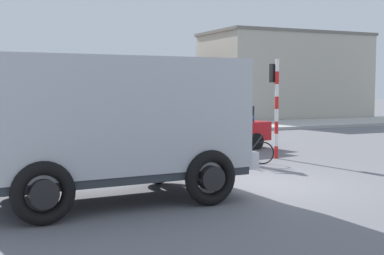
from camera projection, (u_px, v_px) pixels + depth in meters
The scene contains 9 objects.
ground_plane at pixel (256, 185), 12.47m from camera, with size 120.00×120.00×0.00m, color slate.
sidewalk_far at pixel (97, 131), 26.07m from camera, with size 80.00×5.00×0.16m, color #ADADA8.
truck_foreground at pixel (112, 120), 10.59m from camera, with size 5.53×3.04×2.90m.
cyclist at pixel (246, 136), 15.60m from camera, with size 1.63×0.75×1.72m.
traffic_light_pole at pixel (275, 94), 16.88m from camera, with size 0.24×0.43×3.20m.
car_red_near at pixel (216, 127), 19.28m from camera, with size 4.23×2.36×1.60m.
pedestrian_near_kerb at pixel (16, 126), 19.32m from camera, with size 0.34×0.22×1.62m.
building_mid_block at pixel (100, 91), 32.15m from camera, with size 11.51×5.55×4.07m.
building_corner_right at pixel (285, 76), 37.04m from camera, with size 11.28×6.10×5.98m.
Camera 1 is at (-6.50, -10.58, 2.36)m, focal length 49.08 mm.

